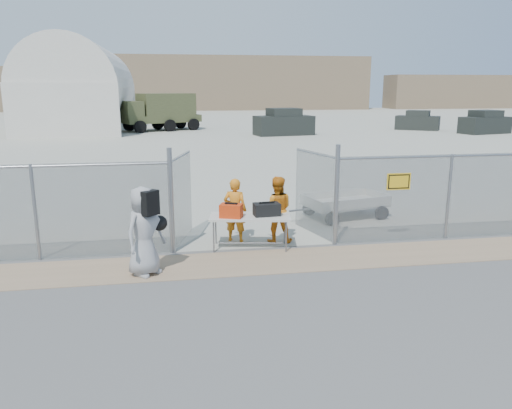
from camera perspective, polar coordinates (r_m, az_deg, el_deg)
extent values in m
plane|color=#4D4C4C|center=(10.38, 1.86, -8.44)|extent=(160.00, 160.00, 0.00)
cube|color=#A5A594|center=(51.63, -7.53, 8.90)|extent=(160.00, 80.00, 0.01)
cube|color=#977B5D|center=(11.30, 0.85, -6.56)|extent=(44.00, 1.60, 0.01)
cube|color=red|center=(11.83, -2.85, -0.72)|extent=(0.60, 0.50, 0.32)
cube|color=black|center=(12.00, 1.23, -0.56)|extent=(0.65, 0.41, 0.30)
imported|color=orange|center=(12.56, -2.40, -0.66)|extent=(0.70, 0.59, 1.63)
imported|color=orange|center=(12.53, 2.36, -0.57)|extent=(0.92, 0.77, 1.69)
imported|color=#989899|center=(10.55, -12.66, -2.99)|extent=(1.08, 1.08, 1.88)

